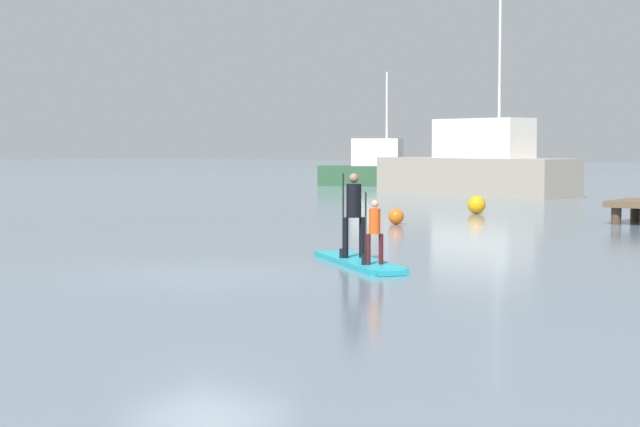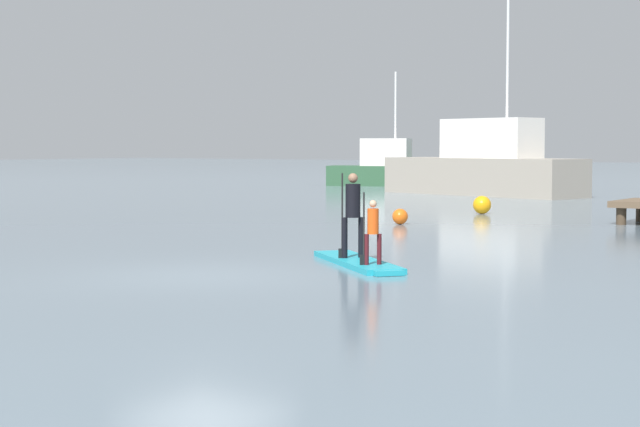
% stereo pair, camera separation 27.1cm
% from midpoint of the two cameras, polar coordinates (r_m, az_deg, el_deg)
% --- Properties ---
extents(ground_plane, '(240.00, 240.00, 0.00)m').
position_cam_midpoint_polar(ground_plane, '(17.88, -6.63, -3.39)').
color(ground_plane, slate).
extents(paddleboard_near, '(3.13, 2.75, 0.10)m').
position_cam_midpoint_polar(paddleboard_near, '(19.36, 1.76, -2.67)').
color(paddleboard_near, '#1E9EB2').
rests_on(paddleboard_near, ground).
extents(paddler_adult, '(0.40, 0.42, 1.59)m').
position_cam_midpoint_polar(paddler_adult, '(19.59, 1.45, 0.23)').
color(paddler_adult, black).
rests_on(paddler_adult, paddleboard_near).
extents(paddler_child_solo, '(0.31, 0.34, 1.29)m').
position_cam_midpoint_polar(paddler_child_solo, '(18.48, 2.55, -0.81)').
color(paddler_child_solo, '#4C1419').
rests_on(paddler_child_solo, paddleboard_near).
extents(fishing_boat_white_large, '(10.12, 5.17, 9.57)m').
position_cam_midpoint_polar(fishing_boat_white_large, '(47.01, 8.38, 2.53)').
color(fishing_boat_white_large, '#9E9384').
rests_on(fishing_boat_white_large, ground).
extents(motor_boat_small_navy, '(6.67, 3.90, 6.19)m').
position_cam_midpoint_polar(motor_boat_small_navy, '(57.11, 3.05, 2.48)').
color(motor_boat_small_navy, '#2D5638').
rests_on(motor_boat_small_navy, ground).
extents(mooring_buoy_near, '(0.59, 0.59, 0.59)m').
position_cam_midpoint_polar(mooring_buoy_near, '(34.08, 8.32, 0.48)').
color(mooring_buoy_near, orange).
rests_on(mooring_buoy_near, ground).
extents(mooring_buoy_mid, '(0.44, 0.44, 0.44)m').
position_cam_midpoint_polar(mooring_buoy_mid, '(29.31, 3.92, -0.16)').
color(mooring_buoy_mid, orange).
rests_on(mooring_buoy_mid, ground).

